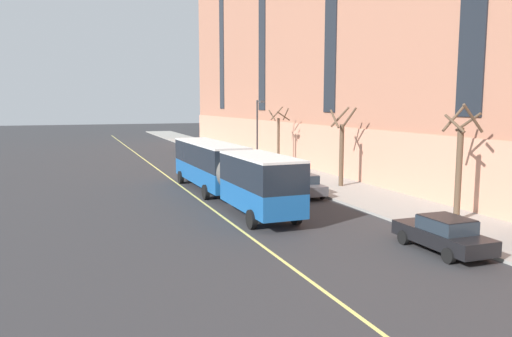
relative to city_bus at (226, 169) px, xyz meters
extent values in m
plane|color=#303033|center=(0.01, -0.33, -2.07)|extent=(260.00, 260.00, 0.00)
cube|color=#9E9B93|center=(9.30, 2.67, -1.99)|extent=(5.57, 160.00, 0.15)
cube|color=tan|center=(12.01, -0.33, 0.13)|extent=(0.14, 110.00, 4.40)
cube|color=#1E232B|center=(12.03, 24.42, 16.07)|extent=(0.10, 2.00, 25.07)
cube|color=#1E232B|center=(12.03, 40.92, 16.07)|extent=(0.10, 2.00, 25.07)
cube|color=#19569E|center=(-0.08, 3.85, -0.81)|extent=(2.74, 11.18, 1.27)
cube|color=black|center=(-0.08, 3.85, 0.59)|extent=(2.75, 11.18, 1.55)
cube|color=silver|center=(-0.08, 3.85, 1.43)|extent=(2.77, 11.18, 0.12)
cube|color=#19232D|center=(-0.19, 9.45, 0.44)|extent=(2.32, 0.13, 1.16)
cube|color=orange|center=(-0.19, 9.46, 1.19)|extent=(1.76, 0.10, 0.28)
cube|color=black|center=(-0.19, 9.47, -1.35)|extent=(2.47, 0.17, 0.24)
cube|color=white|center=(-1.07, 9.45, -1.10)|extent=(0.28, 0.07, 0.18)
cube|color=white|center=(0.69, 9.49, -1.10)|extent=(0.28, 0.07, 0.18)
cylinder|color=#595651|center=(0.04, -2.21, -0.04)|extent=(2.41, 1.05, 2.39)
cube|color=#19569E|center=(0.12, -6.12, -0.81)|extent=(2.65, 6.86, 1.27)
cube|color=black|center=(0.12, -6.12, 0.59)|extent=(2.67, 6.86, 1.55)
cube|color=silver|center=(0.12, -6.12, 1.43)|extent=(2.68, 6.86, 0.12)
cylinder|color=black|center=(-1.41, 7.73, -1.57)|extent=(0.32, 1.01, 1.00)
cylinder|color=black|center=(1.10, 7.78, -1.57)|extent=(0.32, 1.01, 1.00)
cylinder|color=black|center=(-1.27, 0.49, -1.57)|extent=(0.32, 1.01, 1.00)
cylinder|color=black|center=(1.25, 0.54, -1.57)|extent=(0.32, 1.01, 1.00)
cylinder|color=black|center=(-1.10, -8.01, -1.57)|extent=(0.32, 1.01, 1.00)
cylinder|color=black|center=(1.42, -7.96, -1.57)|extent=(0.32, 1.01, 1.00)
cube|color=#4C4C51|center=(5.28, -0.54, -1.43)|extent=(1.98, 4.84, 0.64)
cube|color=#232D38|center=(5.27, -0.77, -0.83)|extent=(1.68, 2.20, 0.56)
cube|color=#4C4C51|center=(5.27, -0.77, -0.53)|extent=(1.64, 2.10, 0.04)
cylinder|color=black|center=(4.43, 0.97, -1.75)|extent=(0.24, 0.65, 0.64)
cylinder|color=black|center=(6.22, 0.92, -1.75)|extent=(0.24, 0.65, 0.64)
cylinder|color=black|center=(4.34, -1.99, -1.75)|extent=(0.24, 0.65, 0.64)
cylinder|color=black|center=(6.13, -2.05, -1.75)|extent=(0.24, 0.65, 0.64)
cube|color=#BCAD89|center=(5.21, 24.34, -1.43)|extent=(1.98, 4.61, 0.64)
cube|color=#232D38|center=(5.22, 24.11, -0.83)|extent=(1.68, 2.10, 0.56)
cube|color=#BCAD89|center=(5.22, 24.11, -0.53)|extent=(1.64, 2.01, 0.04)
cylinder|color=black|center=(4.27, 25.72, -1.75)|extent=(0.24, 0.65, 0.64)
cylinder|color=black|center=(6.06, 25.78, -1.75)|extent=(0.24, 0.65, 0.64)
cylinder|color=black|center=(4.36, 22.90, -1.75)|extent=(0.24, 0.65, 0.64)
cylinder|color=black|center=(6.16, 22.96, -1.75)|extent=(0.24, 0.65, 0.64)
cube|color=#23603D|center=(5.21, 17.80, -1.43)|extent=(1.89, 4.70, 0.64)
cube|color=#232D38|center=(5.22, 17.57, -0.83)|extent=(1.62, 2.13, 0.56)
cube|color=#23603D|center=(5.22, 17.57, -0.53)|extent=(1.58, 2.04, 0.04)
cylinder|color=black|center=(4.30, 19.23, -1.75)|extent=(0.23, 0.64, 0.64)
cylinder|color=black|center=(6.05, 19.27, -1.75)|extent=(0.23, 0.64, 0.64)
cylinder|color=black|center=(4.37, 16.33, -1.75)|extent=(0.23, 0.64, 0.64)
cylinder|color=black|center=(6.12, 16.37, -1.75)|extent=(0.23, 0.64, 0.64)
cube|color=black|center=(5.30, -14.55, -1.43)|extent=(1.86, 4.72, 0.64)
cube|color=#232D38|center=(5.30, -14.79, -0.83)|extent=(1.62, 2.13, 0.56)
cube|color=black|center=(5.30, -14.79, -0.53)|extent=(1.59, 2.03, 0.04)
cylinder|color=black|center=(4.41, -13.09, -1.75)|extent=(0.22, 0.64, 0.64)
cylinder|color=black|center=(6.20, -13.10, -1.75)|extent=(0.22, 0.64, 0.64)
cylinder|color=black|center=(4.39, -16.01, -1.75)|extent=(0.22, 0.64, 0.64)
cylinder|color=black|center=(6.18, -16.02, -1.75)|extent=(0.22, 0.64, 0.64)
cube|color=black|center=(5.43, 33.08, -1.43)|extent=(1.88, 4.39, 0.64)
cube|color=#232D38|center=(5.43, 32.86, -0.83)|extent=(1.64, 1.99, 0.56)
cube|color=black|center=(5.43, 32.86, -0.53)|extent=(1.60, 1.90, 0.04)
cylinder|color=black|center=(4.55, 34.45, -1.75)|extent=(0.23, 0.64, 0.64)
cylinder|color=black|center=(6.35, 34.43, -1.75)|extent=(0.23, 0.64, 0.64)
cylinder|color=black|center=(4.52, 31.73, -1.75)|extent=(0.23, 0.64, 0.64)
cylinder|color=black|center=(6.32, 31.71, -1.75)|extent=(0.23, 0.64, 0.64)
cylinder|color=brown|center=(9.58, -10.72, 0.57)|extent=(0.33, 0.33, 4.97)
cylinder|color=brown|center=(10.22, -10.52, 3.32)|extent=(0.55, 1.41, 1.06)
cylinder|color=brown|center=(9.63, -10.09, 3.51)|extent=(1.37, 0.25, 1.41)
cylinder|color=brown|center=(9.03, -10.86, 3.28)|extent=(0.45, 1.22, 0.97)
cylinder|color=brown|center=(9.66, -11.43, 3.55)|extent=(1.54, 0.31, 1.51)
cylinder|color=brown|center=(9.58, 1.44, 0.41)|extent=(0.35, 0.35, 4.66)
cylinder|color=brown|center=(10.27, 1.56, 3.26)|extent=(0.42, 1.52, 1.54)
cylinder|color=brown|center=(9.75, 2.09, 3.28)|extent=(1.45, 0.52, 1.57)
cylinder|color=brown|center=(8.95, 1.46, 3.17)|extent=(0.21, 1.39, 1.37)
cylinder|color=brown|center=(9.58, 13.59, 0.49)|extent=(0.26, 0.26, 4.81)
cylinder|color=brown|center=(10.32, 13.53, 3.26)|extent=(0.26, 1.55, 1.23)
cylinder|color=brown|center=(9.64, 14.19, 3.34)|extent=(1.29, 0.24, 1.37)
cylinder|color=brown|center=(8.88, 13.56, 3.18)|extent=(0.20, 1.47, 1.06)
cylinder|color=brown|center=(9.78, 12.86, 3.11)|extent=(1.55, 0.52, 0.93)
cylinder|color=#2D2D30|center=(7.11, 12.96, 1.35)|extent=(0.16, 0.16, 6.54)
cylinder|color=#2D2D30|center=(7.11, 12.41, 4.52)|extent=(0.10, 1.10, 0.10)
cube|color=#3D3D3F|center=(7.11, 11.86, 4.47)|extent=(0.36, 0.60, 0.20)
cube|color=#E0D66B|center=(-1.70, 2.67, -2.06)|extent=(0.16, 140.00, 0.01)
camera|label=1|loc=(-9.61, -31.40, 4.30)|focal=35.00mm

